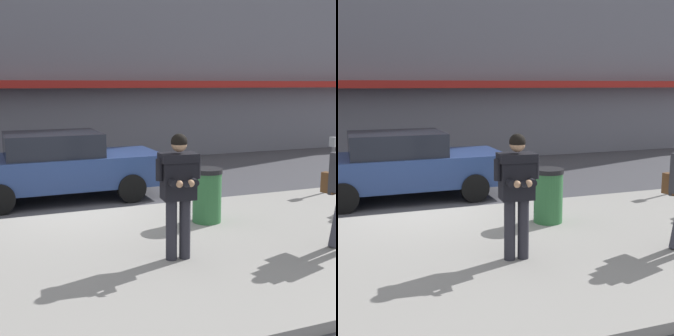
# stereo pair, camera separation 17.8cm
# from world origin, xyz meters

# --- Properties ---
(ground_plane) EXTENTS (80.00, 80.00, 0.00)m
(ground_plane) POSITION_xyz_m (0.00, 0.00, 0.00)
(ground_plane) COLOR #3D3D42
(sidewalk) EXTENTS (32.00, 5.30, 0.14)m
(sidewalk) POSITION_xyz_m (1.00, -2.85, 0.07)
(sidewalk) COLOR gray
(sidewalk) RESTS_ON ground
(curb_paint_line) EXTENTS (28.00, 0.12, 0.01)m
(curb_paint_line) POSITION_xyz_m (1.00, 0.05, 0.00)
(curb_paint_line) COLOR silver
(curb_paint_line) RESTS_ON ground
(parked_sedan_mid) EXTENTS (4.50, 1.94, 1.54)m
(parked_sedan_mid) POSITION_xyz_m (-0.03, 1.51, 0.79)
(parked_sedan_mid) COLOR navy
(parked_sedan_mid) RESTS_ON ground
(man_texting_on_phone) EXTENTS (0.65, 0.60, 1.81)m
(man_texting_on_phone) POSITION_xyz_m (0.89, -3.26, 1.25)
(man_texting_on_phone) COLOR #23232B
(man_texting_on_phone) RESTS_ON sidewalk
(parking_meter) EXTENTS (0.12, 0.18, 1.27)m
(parking_meter) POSITION_xyz_m (5.87, -0.60, 0.97)
(parking_meter) COLOR #4C4C51
(parking_meter) RESTS_ON sidewalk
(trash_bin) EXTENTS (0.55, 0.55, 0.98)m
(trash_bin) POSITION_xyz_m (2.09, -1.74, 0.63)
(trash_bin) COLOR #2D6638
(trash_bin) RESTS_ON sidewalk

